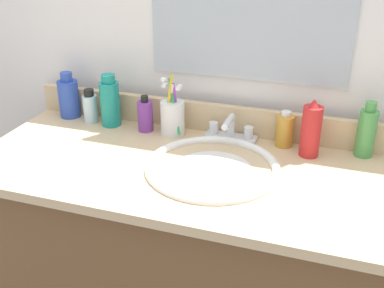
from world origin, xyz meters
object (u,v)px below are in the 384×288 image
Objects in this scene: bottle_toner_green at (366,132)px; bottle_spray_red at (311,130)px; bottle_mouthwash_teal at (110,102)px; bottle_cream_purple at (145,115)px; bottle_oil_amber at (285,130)px; cup_white_ceramic at (172,117)px; bottle_shampoo_blue at (69,97)px; bottle_gel_clear at (90,107)px; faucet at (230,132)px.

bottle_toner_green is 0.95× the size of bottle_spray_red.
bottle_mouthwash_teal reaches higher than bottle_toner_green.
bottle_cream_purple is 1.06× the size of bottle_oil_amber.
bottle_oil_amber is at bearing 4.64° from cup_white_ceramic.
bottle_gel_clear is at bearing -11.46° from bottle_shampoo_blue.
bottle_spray_red is 0.71m from bottle_gel_clear.
bottle_toner_green is 1.40× the size of bottle_cream_purple.
bottle_toner_green reaches higher than faucet.
cup_white_ceramic is (0.29, -0.01, 0.01)m from bottle_gel_clear.
bottle_toner_green is (0.39, 0.02, 0.05)m from faucet.
bottle_gel_clear reaches higher than faucet.
bottle_oil_amber is at bearing -177.65° from bottle_toner_green.
bottle_spray_red is 0.88× the size of cup_white_ceramic.
bottle_shampoo_blue is 0.80m from bottle_spray_red.
bottle_mouthwash_teal is (-0.56, -0.02, 0.03)m from bottle_oil_amber.
bottle_cream_purple is at bearing -176.77° from bottle_toner_green.
cup_white_ceramic is (0.22, -0.01, -0.02)m from bottle_mouthwash_teal.
bottle_toner_green is 0.84× the size of cup_white_ceramic.
bottle_spray_red is at bearing -1.36° from bottle_cream_purple.
cup_white_ceramic is at bearing -176.26° from bottle_toner_green.
bottle_mouthwash_teal is at bearing -177.73° from bottle_oil_amber.
bottle_cream_purple is 0.20m from bottle_gel_clear.
bottle_oil_amber is 0.98× the size of bottle_gel_clear.
bottle_oil_amber reaches higher than faucet.
bottle_cream_purple is at bearing -179.93° from cup_white_ceramic.
bottle_shampoo_blue is 0.38m from cup_white_ceramic.
bottle_cream_purple is 0.68× the size of bottle_spray_red.
bottle_mouthwash_teal is at bearing 178.49° from cup_white_ceramic.
bottle_shampoo_blue is 0.17m from bottle_mouthwash_teal.
faucet is 0.94× the size of bottle_mouthwash_teal.
bottle_shampoo_blue is at bearing -179.44° from bottle_toner_green.
bottle_gel_clear is (-0.47, -0.01, 0.02)m from faucet.
bottle_shampoo_blue is at bearing 168.54° from bottle_gel_clear.
bottle_oil_amber is 0.56m from bottle_mouthwash_teal.
cup_white_ceramic is (0.09, 0.00, 0.01)m from bottle_cream_purple.
cup_white_ceramic is (-0.34, -0.03, 0.01)m from bottle_oil_amber.
bottle_shampoo_blue is 1.41× the size of bottle_oil_amber.
bottle_oil_amber is at bearing 2.27° from bottle_mouthwash_teal.
cup_white_ceramic reaches higher than bottle_oil_amber.
bottle_cream_purple reaches higher than bottle_oil_amber.
bottle_gel_clear is at bearing -178.17° from bottle_toner_green.
bottle_shampoo_blue is at bearing 177.15° from bottle_spray_red.
bottle_mouthwash_teal is 1.53× the size of bottle_gel_clear.
bottle_shampoo_blue is 0.09m from bottle_gel_clear.
bottle_oil_amber is 0.64× the size of bottle_spray_red.
cup_white_ceramic is at bearing -4.14° from bottle_shampoo_blue.
bottle_cream_purple is (-0.66, -0.04, -0.02)m from bottle_toner_green.
bottle_toner_green is at bearing 1.83° from bottle_gel_clear.
cup_white_ceramic is at bearing 178.33° from bottle_spray_red.
bottle_cream_purple is at bearing -176.32° from bottle_oil_amber.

